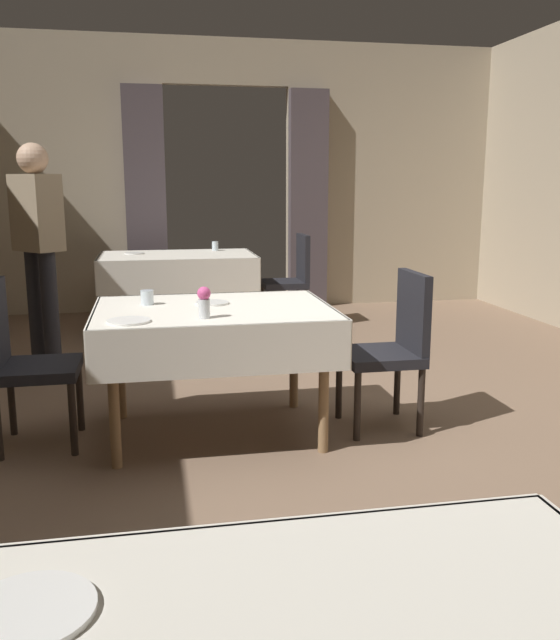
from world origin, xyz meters
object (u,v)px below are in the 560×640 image
(glass_mid_b, at_px, (147,297))
(glass_far_b, at_px, (215,246))
(chair_mid_right, at_px, (393,343))
(plate_far_a, at_px, (134,253))
(plate_mid_c, at_px, (129,321))
(person_waiter_by_doorway, at_px, (38,241))
(dining_table_far, at_px, (177,264))
(dining_table_mid, at_px, (214,323))
(flower_vase_mid, at_px, (204,301))
(plate_mid_d, at_px, (212,303))
(chair_mid_left, at_px, (21,356))
(chair_far_right, at_px, (292,276))
(plate_near_a, at_px, (29,611))

(glass_mid_b, relative_size, glass_far_b, 0.88)
(chair_mid_right, relative_size, plate_far_a, 4.70)
(plate_mid_c, bearing_deg, person_waiter_by_doorway, 110.97)
(person_waiter_by_doorway, bearing_deg, dining_table_far, 54.86)
(dining_table_far, relative_size, glass_far_b, 15.75)
(plate_mid_c, height_order, glass_far_b, glass_far_b)
(dining_table_mid, distance_m, flower_vase_mid, 0.36)
(plate_mid_d, relative_size, plate_far_a, 0.96)
(dining_table_mid, relative_size, plate_mid_d, 6.99)
(dining_table_far, xyz_separation_m, glass_mid_b, (-0.28, -2.79, 0.14))
(dining_table_mid, distance_m, person_waiter_by_doorway, 1.88)
(plate_mid_c, relative_size, plate_far_a, 1.11)
(dining_table_mid, height_order, chair_mid_left, chair_mid_left)
(chair_mid_right, bearing_deg, dining_table_mid, 176.23)
(flower_vase_mid, xyz_separation_m, glass_mid_b, (-0.29, 0.46, -0.05))
(chair_far_right, distance_m, flower_vase_mid, 3.40)
(chair_far_right, bearing_deg, dining_table_far, 177.14)
(glass_mid_b, bearing_deg, chair_mid_left, -168.39)
(glass_far_b, height_order, person_waiter_by_doorway, person_waiter_by_doorway)
(dining_table_far, bearing_deg, flower_vase_mid, -89.87)
(chair_far_right, bearing_deg, glass_mid_b, -117.53)
(glass_far_b, bearing_deg, flower_vase_mid, -96.40)
(chair_mid_right, relative_size, glass_far_b, 9.68)
(plate_near_a, height_order, glass_mid_b, glass_mid_b)
(glass_mid_b, xyz_separation_m, plate_mid_d, (0.37, -0.04, -0.04))
(dining_table_far, xyz_separation_m, person_waiter_by_doorway, (-1.06, -1.50, 0.37))
(chair_mid_left, height_order, plate_far_a, chair_mid_left)
(flower_vase_mid, bearing_deg, dining_table_mid, 76.06)
(chair_far_right, bearing_deg, chair_mid_left, -126.26)
(dining_table_far, height_order, chair_mid_right, chair_mid_right)
(chair_mid_left, height_order, person_waiter_by_doorway, person_waiter_by_doorway)
(flower_vase_mid, bearing_deg, chair_mid_right, 11.62)
(chair_mid_right, xyz_separation_m, flower_vase_mid, (-1.12, -0.23, 0.32))
(chair_far_right, relative_size, plate_mid_c, 4.24)
(plate_near_a, bearing_deg, dining_table_mid, 78.41)
(dining_table_far, bearing_deg, plate_mid_d, -88.26)
(plate_near_a, relative_size, flower_vase_mid, 1.32)
(chair_far_right, distance_m, plate_mid_d, 2.98)
(plate_mid_c, bearing_deg, plate_far_a, 90.64)
(plate_mid_c, height_order, person_waiter_by_doorway, person_waiter_by_doorway)
(chair_mid_right, distance_m, plate_near_a, 3.09)
(flower_vase_mid, relative_size, glass_far_b, 1.72)
(chair_far_right, xyz_separation_m, plate_far_a, (-1.56, 0.17, 0.24))
(dining_table_far, relative_size, plate_mid_c, 6.90)
(chair_mid_left, bearing_deg, chair_far_right, 53.74)
(chair_mid_right, height_order, glass_far_b, chair_mid_right)
(flower_vase_mid, distance_m, plate_far_a, 3.39)
(plate_mid_d, bearing_deg, glass_far_b, 84.19)
(plate_near_a, bearing_deg, dining_table_far, 85.23)
(chair_far_right, xyz_separation_m, plate_mid_d, (-1.06, -2.78, 0.24))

